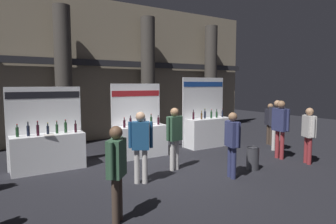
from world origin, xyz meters
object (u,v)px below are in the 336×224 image
Objects in this scene: exhibitor_booth_0 at (48,149)px; visitor_8 at (117,166)px; visitor_0 at (141,141)px; visitor_1 at (232,139)px; exhibitor_booth_2 at (208,129)px; visitor_6 at (270,121)px; visitor_7 at (280,123)px; visitor_9 at (309,131)px; visitor_2 at (277,120)px; trash_bin at (253,158)px; visitor_3 at (174,133)px; exhibitor_booth_1 at (141,138)px.

exhibitor_booth_0 reaches higher than visitor_8.
visitor_0 reaches higher than visitor_1.
exhibitor_booth_2 reaches higher than visitor_6.
visitor_9 is (0.21, -0.80, -0.14)m from visitor_7.
visitor_2 is at bearing -146.06° from visitor_0.
trash_bin is 3.18m from visitor_0.
visitor_3 is (1.23, 0.46, -0.01)m from visitor_0.
visitor_3 is (-0.84, 1.29, 0.04)m from visitor_1.
exhibitor_booth_0 is 3.41m from visitor_3.
visitor_0 is (-3.93, -2.30, 0.37)m from exhibitor_booth_2.
visitor_3 reaches higher than visitor_8.
visitor_0 reaches higher than trash_bin.
visitor_9 is at bearing -13.38° from trash_bin.
visitor_6 is at bearing -25.83° from exhibitor_booth_2.
visitor_6 is at bearing -179.14° from visitor_9.
visitor_2 is at bearing -50.16° from exhibitor_booth_2.
exhibitor_booth_0 is at bearing -88.31° from visitor_9.
trash_bin is 3.64m from visitor_6.
exhibitor_booth_2 is 6.37m from visitor_8.
exhibitor_booth_0 reaches higher than visitor_7.
visitor_3 is at bearing 170.53° from visitor_8.
exhibitor_booth_0 is at bearing -131.52° from visitor_8.
visitor_7 reaches higher than visitor_6.
exhibitor_booth_2 is at bearing 0.88° from exhibitor_booth_1.
exhibitor_booth_2 is 3.51m from visitor_9.
visitor_0 is at bearing -116.46° from exhibitor_booth_1.
trash_bin is at bearing -31.81° from exhibitor_booth_0.
visitor_7 is (4.65, -0.27, 0.10)m from visitor_0.
visitor_9 reaches higher than visitor_8.
visitor_0 reaches higher than visitor_9.
visitor_3 is 4.92m from visitor_6.
exhibitor_booth_2 is at bearing 21.96° from visitor_7.
visitor_7 is 0.84m from visitor_9.
exhibitor_booth_2 is 4.10× the size of trash_bin.
exhibitor_booth_0 is at bearing 179.85° from exhibitor_booth_1.
visitor_3 is at bearing -132.05° from visitor_1.
exhibitor_booth_2 reaches higher than visitor_9.
visitor_6 is at bearing -1.95° from visitor_3.
visitor_6 is at bearing -7.45° from exhibitor_booth_0.
exhibitor_booth_2 is (5.56, 0.04, 0.06)m from exhibitor_booth_0.
trash_bin is 0.39× the size of visitor_6.
exhibitor_booth_0 reaches higher than visitor_3.
exhibitor_booth_1 is 4.41m from visitor_8.
visitor_1 is 4.52m from visitor_6.
visitor_1 is (-1.85, -3.13, 0.32)m from exhibitor_booth_2.
trash_bin is 2.22m from visitor_3.
exhibitor_booth_0 is 7.79m from visitor_6.
trash_bin is 2.76m from visitor_2.
visitor_7 is at bearing 117.08° from visitor_1.
exhibitor_booth_1 is 3.73× the size of trash_bin.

